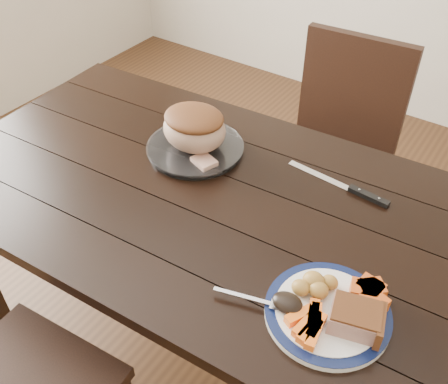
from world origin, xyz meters
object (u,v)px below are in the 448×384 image
Objects in this scene: dinner_plate at (327,313)px; pork_slice at (355,318)px; chair_far at (336,144)px; serving_platter at (195,149)px; roast_joint at (194,129)px; fork at (257,301)px; dining_table at (206,215)px; carving_knife at (356,191)px.

dinner_plate is 2.62× the size of pork_slice.
chair_far is 1.06m from pork_slice.
chair_far reaches higher than pork_slice.
serving_platter is 0.07m from roast_joint.
pork_slice reaches higher than fork.
dining_table is 0.43m from fork.
fork reaches higher than dinner_plate.
dining_table is at bearing -141.81° from carving_knife.
chair_far reaches higher than carving_knife.
carving_knife is at bearing 112.32° from pork_slice.
roast_joint is (0.00, 0.00, 0.07)m from serving_platter.
chair_far reaches higher than serving_platter.
dinner_plate is 0.94× the size of serving_platter.
roast_joint is at bearing 0.00° from serving_platter.
carving_knife is at bearing 113.21° from chair_far.
chair_far is at bearing 68.18° from serving_platter.
dinner_plate is 0.69m from roast_joint.
roast_joint is (-0.47, 0.39, 0.06)m from fork.
fork is (0.33, -0.25, 0.11)m from dining_table.
fork is at bearing -88.60° from carving_knife.
serving_platter reaches higher than carving_knife.
chair_far is 8.76× the size of pork_slice.
fork is at bearing -162.85° from pork_slice.
dinner_plate is 0.87× the size of carving_knife.
roast_joint is at bearing 151.93° from dinner_plate.
carving_knife is (0.36, 0.24, 0.10)m from dining_table.
pork_slice is at bearing 111.13° from chair_far.
serving_platter is 2.78× the size of pork_slice.
dining_table is at bearing 160.27° from pork_slice.
dining_table is at bearing -45.14° from roast_joint.
chair_far is at bearing 111.74° from dinner_plate.
dinner_plate is 1.39× the size of roast_joint.
dining_table is 5.95× the size of dinner_plate.
dinner_plate is at bearing 9.67° from fork.
serving_platter is (-0.14, 0.14, 0.10)m from dining_table.
dinner_plate is (0.37, -0.92, 0.23)m from chair_far.
serving_platter is 0.92× the size of carving_knife.
pork_slice is 0.75m from roast_joint.
serving_platter is at bearing 0.00° from roast_joint.
roast_joint is (-0.61, 0.32, 0.07)m from dinner_plate.
pork_slice reaches higher than serving_platter.
chair_far is at bearing 114.84° from pork_slice.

